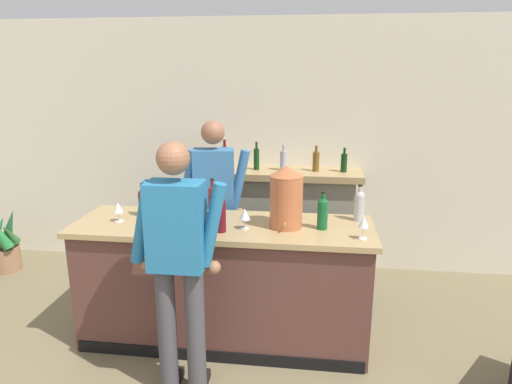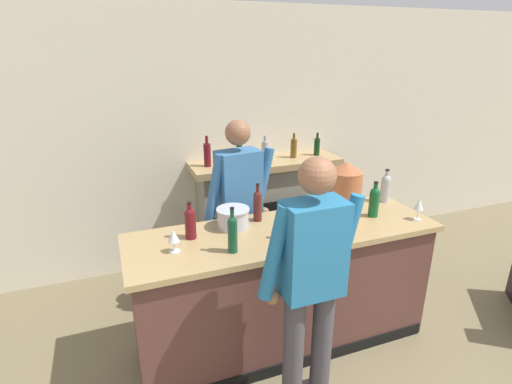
# 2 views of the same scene
# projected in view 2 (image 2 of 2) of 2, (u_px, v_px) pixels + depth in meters

# --- Properties ---
(wall_back_panel) EXTENTS (12.00, 0.07, 2.75)m
(wall_back_panel) POSITION_uv_depth(u_px,v_px,m) (223.00, 139.00, 4.34)
(wall_back_panel) COLOR beige
(wall_back_panel) RESTS_ON ground_plane
(bar_counter) EXTENTS (2.38, 0.75, 1.02)m
(bar_counter) POSITION_uv_depth(u_px,v_px,m) (283.00, 287.00, 3.19)
(bar_counter) COLOR brown
(bar_counter) RESTS_ON ground_plane
(fireplace_stone) EXTENTS (1.64, 0.52, 1.49)m
(fireplace_stone) POSITION_uv_depth(u_px,v_px,m) (265.00, 209.00, 4.51)
(fireplace_stone) COLOR gray
(fireplace_stone) RESTS_ON ground_plane
(person_customer) EXTENTS (0.66, 0.30, 1.79)m
(person_customer) POSITION_uv_depth(u_px,v_px,m) (311.00, 286.00, 2.36)
(person_customer) COLOR #423F44
(person_customer) RESTS_ON ground_plane
(person_bartender) EXTENTS (0.65, 0.35, 1.78)m
(person_bartender) POSITION_uv_depth(u_px,v_px,m) (239.00, 211.00, 3.44)
(person_bartender) COLOR #242128
(person_bartender) RESTS_ON ground_plane
(copper_dispenser) EXTENTS (0.26, 0.30, 0.48)m
(copper_dispenser) POSITION_uv_depth(u_px,v_px,m) (345.00, 192.00, 3.10)
(copper_dispenser) COLOR #B76139
(copper_dispenser) RESTS_ON bar_counter
(ice_bucket_steel) EXTENTS (0.25, 0.25, 0.15)m
(ice_bucket_steel) POSITION_uv_depth(u_px,v_px,m) (233.00, 218.00, 3.04)
(ice_bucket_steel) COLOR silver
(ice_bucket_steel) RESTS_ON bar_counter
(wine_bottle_cabernet_heavy) EXTENTS (0.07, 0.07, 0.32)m
(wine_bottle_cabernet_heavy) POSITION_uv_depth(u_px,v_px,m) (233.00, 233.00, 2.65)
(wine_bottle_cabernet_heavy) COLOR #14472E
(wine_bottle_cabernet_heavy) RESTS_ON bar_counter
(wine_bottle_port_short) EXTENTS (0.08, 0.08, 0.28)m
(wine_bottle_port_short) POSITION_uv_depth(u_px,v_px,m) (190.00, 222.00, 2.85)
(wine_bottle_port_short) COLOR maroon
(wine_bottle_port_short) RESTS_ON bar_counter
(wine_bottle_rose_blush) EXTENTS (0.08, 0.08, 0.30)m
(wine_bottle_rose_blush) POSITION_uv_depth(u_px,v_px,m) (386.00, 187.00, 3.53)
(wine_bottle_rose_blush) COLOR #B4B4B5
(wine_bottle_rose_blush) RESTS_ON bar_counter
(wine_bottle_merlot_tall) EXTENTS (0.08, 0.08, 0.33)m
(wine_bottle_merlot_tall) POSITION_uv_depth(u_px,v_px,m) (299.00, 221.00, 2.82)
(wine_bottle_merlot_tall) COLOR #510F19
(wine_bottle_merlot_tall) RESTS_ON bar_counter
(wine_bottle_riesling_slim) EXTENTS (0.07, 0.07, 0.31)m
(wine_bottle_riesling_slim) POSITION_uv_depth(u_px,v_px,m) (258.00, 204.00, 3.14)
(wine_bottle_riesling_slim) COLOR #551D1B
(wine_bottle_riesling_slim) RESTS_ON bar_counter
(wine_bottle_burgundy_dark) EXTENTS (0.08, 0.08, 0.30)m
(wine_bottle_burgundy_dark) POSITION_uv_depth(u_px,v_px,m) (374.00, 201.00, 3.22)
(wine_bottle_burgundy_dark) COLOR #125629
(wine_bottle_burgundy_dark) RESTS_ON bar_counter
(wine_glass_front_right) EXTENTS (0.07, 0.07, 0.18)m
(wine_glass_front_right) POSITION_uv_depth(u_px,v_px,m) (419.00, 205.00, 3.16)
(wine_glass_front_right) COLOR silver
(wine_glass_front_right) RESTS_ON bar_counter
(wine_glass_by_dispenser) EXTENTS (0.09, 0.09, 0.16)m
(wine_glass_by_dispenser) POSITION_uv_depth(u_px,v_px,m) (314.00, 217.00, 2.96)
(wine_glass_by_dispenser) COLOR silver
(wine_glass_by_dispenser) RESTS_ON bar_counter
(wine_glass_mid_counter) EXTENTS (0.08, 0.08, 0.16)m
(wine_glass_mid_counter) POSITION_uv_depth(u_px,v_px,m) (174.00, 237.00, 2.66)
(wine_glass_mid_counter) COLOR silver
(wine_glass_mid_counter) RESTS_ON bar_counter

